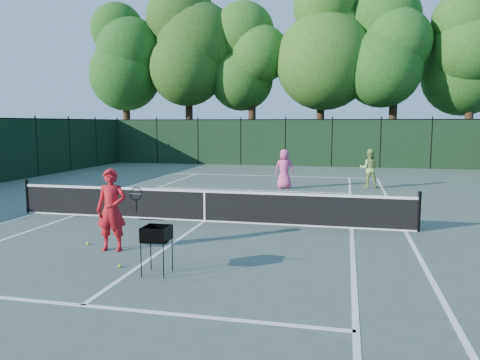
% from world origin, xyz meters
% --- Properties ---
extents(ground, '(90.00, 90.00, 0.00)m').
position_xyz_m(ground, '(0.00, 0.00, 0.00)').
color(ground, '#46554C').
rests_on(ground, ground).
extents(sideline_doubles_left, '(0.10, 23.77, 0.01)m').
position_xyz_m(sideline_doubles_left, '(-5.49, 0.00, 0.00)').
color(sideline_doubles_left, white).
rests_on(sideline_doubles_left, ground).
extents(sideline_doubles_right, '(0.10, 23.77, 0.01)m').
position_xyz_m(sideline_doubles_right, '(5.49, 0.00, 0.00)').
color(sideline_doubles_right, white).
rests_on(sideline_doubles_right, ground).
extents(sideline_singles_left, '(0.10, 23.77, 0.01)m').
position_xyz_m(sideline_singles_left, '(-4.12, 0.00, 0.00)').
color(sideline_singles_left, white).
rests_on(sideline_singles_left, ground).
extents(sideline_singles_right, '(0.10, 23.77, 0.01)m').
position_xyz_m(sideline_singles_right, '(4.12, 0.00, 0.00)').
color(sideline_singles_right, white).
rests_on(sideline_singles_right, ground).
extents(baseline_far, '(10.97, 0.10, 0.01)m').
position_xyz_m(baseline_far, '(0.00, 11.88, 0.00)').
color(baseline_far, white).
rests_on(baseline_far, ground).
extents(service_line_near, '(8.23, 0.10, 0.01)m').
position_xyz_m(service_line_near, '(0.00, -6.40, 0.00)').
color(service_line_near, white).
rests_on(service_line_near, ground).
extents(service_line_far, '(8.23, 0.10, 0.01)m').
position_xyz_m(service_line_far, '(0.00, 6.40, 0.00)').
color(service_line_far, white).
rests_on(service_line_far, ground).
extents(center_service_line, '(0.10, 12.80, 0.01)m').
position_xyz_m(center_service_line, '(0.00, 0.00, 0.00)').
color(center_service_line, white).
rests_on(center_service_line, ground).
extents(tennis_net, '(11.69, 0.09, 1.06)m').
position_xyz_m(tennis_net, '(0.00, 0.00, 0.48)').
color(tennis_net, black).
rests_on(tennis_net, ground).
extents(fence_far, '(24.00, 0.05, 3.00)m').
position_xyz_m(fence_far, '(0.00, 18.00, 1.50)').
color(fence_far, black).
rests_on(fence_far, ground).
extents(tree_0, '(6.40, 6.40, 13.14)m').
position_xyz_m(tree_0, '(-13.00, 21.50, 8.16)').
color(tree_0, black).
rests_on(tree_0, ground).
extents(tree_1, '(6.80, 6.80, 13.98)m').
position_xyz_m(tree_1, '(-8.00, 22.00, 8.69)').
color(tree_1, black).
rests_on(tree_1, ground).
extents(tree_2, '(6.00, 6.00, 12.40)m').
position_xyz_m(tree_2, '(-3.00, 21.80, 7.73)').
color(tree_2, black).
rests_on(tree_2, ground).
extents(tree_3, '(7.00, 7.00, 14.45)m').
position_xyz_m(tree_3, '(2.00, 22.30, 9.01)').
color(tree_3, black).
rests_on(tree_3, ground).
extents(tree_4, '(6.20, 6.20, 12.97)m').
position_xyz_m(tree_4, '(7.00, 21.60, 8.14)').
color(tree_4, black).
rests_on(tree_4, ground).
extents(tree_5, '(5.80, 5.80, 12.23)m').
position_xyz_m(tree_5, '(12.00, 22.10, 7.71)').
color(tree_5, black).
rests_on(tree_5, ground).
extents(coach, '(0.91, 0.72, 1.82)m').
position_xyz_m(coach, '(-1.07, -3.41, 0.91)').
color(coach, red).
rests_on(coach, ground).
extents(player_pink, '(0.83, 0.54, 1.69)m').
position_xyz_m(player_pink, '(1.35, 7.26, 0.85)').
color(player_pink, '#D94C88').
rests_on(player_pink, ground).
extents(player_green, '(0.82, 0.64, 1.69)m').
position_xyz_m(player_green, '(4.91, 8.30, 0.84)').
color(player_green, '#94B85C').
rests_on(player_green, ground).
extents(ball_hopper, '(0.55, 0.55, 0.91)m').
position_xyz_m(ball_hopper, '(0.53, -4.73, 0.77)').
color(ball_hopper, black).
rests_on(ball_hopper, ground).
extents(loose_ball_near_cart, '(0.07, 0.07, 0.07)m').
position_xyz_m(loose_ball_near_cart, '(-0.34, -4.53, 0.03)').
color(loose_ball_near_cart, '#BDD62B').
rests_on(loose_ball_near_cart, ground).
extents(loose_ball_midcourt, '(0.07, 0.07, 0.07)m').
position_xyz_m(loose_ball_midcourt, '(-1.87, -3.11, 0.03)').
color(loose_ball_midcourt, '#CDF031').
rests_on(loose_ball_midcourt, ground).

